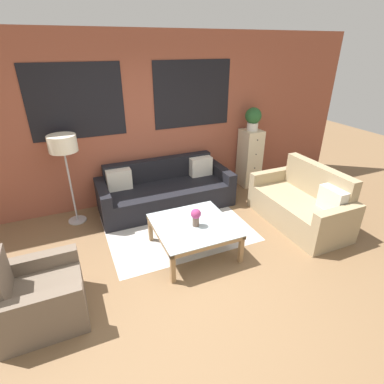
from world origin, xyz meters
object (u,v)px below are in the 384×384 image
(floor_lamp, at_px, (63,148))
(coffee_table, at_px, (193,228))
(flower_vase, at_px, (196,216))
(drawer_cabinet, at_px, (250,158))
(settee_vintage, at_px, (302,205))
(armchair_corner, at_px, (38,297))
(couch_dark, at_px, (166,191))
(potted_plant, at_px, (253,118))

(floor_lamp, bearing_deg, coffee_table, -45.90)
(floor_lamp, xyz_separation_m, flower_vase, (1.43, -1.50, -0.66))
(floor_lamp, relative_size, flower_vase, 5.72)
(floor_lamp, relative_size, drawer_cabinet, 1.27)
(coffee_table, distance_m, floor_lamp, 2.21)
(settee_vintage, height_order, drawer_cabinet, drawer_cabinet)
(armchair_corner, height_order, coffee_table, armchair_corner)
(settee_vintage, bearing_deg, armchair_corner, -173.70)
(armchair_corner, distance_m, coffee_table, 1.94)
(drawer_cabinet, bearing_deg, couch_dark, -173.45)
(settee_vintage, height_order, flower_vase, settee_vintage)
(couch_dark, relative_size, flower_vase, 9.14)
(flower_vase, bearing_deg, settee_vintage, 1.34)
(drawer_cabinet, bearing_deg, floor_lamp, -177.76)
(armchair_corner, xyz_separation_m, potted_plant, (3.81, 2.00, 1.07))
(settee_vintage, relative_size, drawer_cabinet, 1.44)
(armchair_corner, bearing_deg, drawer_cabinet, 27.76)
(drawer_cabinet, bearing_deg, potted_plant, 90.00)
(settee_vintage, bearing_deg, couch_dark, 142.32)
(couch_dark, distance_m, armchair_corner, 2.67)
(settee_vintage, distance_m, floor_lamp, 3.70)
(couch_dark, height_order, drawer_cabinet, drawer_cabinet)
(coffee_table, height_order, floor_lamp, floor_lamp)
(armchair_corner, height_order, drawer_cabinet, drawer_cabinet)
(couch_dark, distance_m, flower_vase, 1.45)
(potted_plant, relative_size, flower_vase, 1.70)
(coffee_table, bearing_deg, armchair_corner, -167.66)
(settee_vintage, height_order, armchair_corner, settee_vintage)
(armchair_corner, bearing_deg, flower_vase, 11.00)
(couch_dark, xyz_separation_m, floor_lamp, (-1.49, 0.08, 0.96))
(armchair_corner, xyz_separation_m, coffee_table, (1.90, 0.41, 0.09))
(floor_lamp, height_order, flower_vase, floor_lamp)
(drawer_cabinet, xyz_separation_m, flower_vase, (-1.89, -1.63, 0.01))
(couch_dark, height_order, armchair_corner, armchair_corner)
(settee_vintage, bearing_deg, coffee_table, -180.00)
(couch_dark, distance_m, drawer_cabinet, 1.87)
(flower_vase, bearing_deg, potted_plant, 40.76)
(settee_vintage, xyz_separation_m, drawer_cabinet, (0.05, 1.59, 0.25))
(couch_dark, xyz_separation_m, settee_vintage, (1.78, -1.38, 0.03))
(couch_dark, height_order, potted_plant, potted_plant)
(coffee_table, height_order, drawer_cabinet, drawer_cabinet)
(armchair_corner, relative_size, flower_vase, 3.39)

